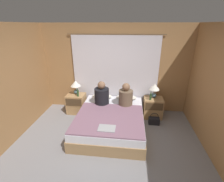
# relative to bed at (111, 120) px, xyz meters

# --- Properties ---
(ground_plane) EXTENTS (16.00, 16.00, 0.00)m
(ground_plane) POSITION_rel_bed_xyz_m (0.00, -0.88, -0.22)
(ground_plane) COLOR gray
(wall_back) EXTENTS (4.28, 0.06, 2.50)m
(wall_back) POSITION_rel_bed_xyz_m (0.00, 1.12, 1.03)
(wall_back) COLOR #A37547
(wall_back) RESTS_ON ground_plane
(curtain_panel) EXTENTS (2.64, 0.02, 2.22)m
(curtain_panel) POSITION_rel_bed_xyz_m (0.00, 1.05, 0.89)
(curtain_panel) COLOR silver
(curtain_panel) RESTS_ON ground_plane
(bed) EXTENTS (1.62, 2.00, 0.45)m
(bed) POSITION_rel_bed_xyz_m (0.00, 0.00, 0.00)
(bed) COLOR #99754C
(bed) RESTS_ON ground_plane
(nightstand_left) EXTENTS (0.51, 0.44, 0.57)m
(nightstand_left) POSITION_rel_bed_xyz_m (-1.11, 0.70, 0.06)
(nightstand_left) COLOR #A87F51
(nightstand_left) RESTS_ON ground_plane
(nightstand_right) EXTENTS (0.51, 0.44, 0.57)m
(nightstand_right) POSITION_rel_bed_xyz_m (1.11, 0.70, 0.06)
(nightstand_right) COLOR #A87F51
(nightstand_right) RESTS_ON ground_plane
(lamp_left) EXTENTS (0.29, 0.29, 0.40)m
(lamp_left) POSITION_rel_bed_xyz_m (-1.11, 0.78, 0.61)
(lamp_left) COLOR slate
(lamp_left) RESTS_ON nightstand_left
(lamp_right) EXTENTS (0.29, 0.29, 0.40)m
(lamp_right) POSITION_rel_bed_xyz_m (1.11, 0.78, 0.61)
(lamp_right) COLOR slate
(lamp_right) RESTS_ON nightstand_right
(pillow_left) EXTENTS (0.59, 0.29, 0.12)m
(pillow_left) POSITION_rel_bed_xyz_m (-0.36, 0.81, 0.29)
(pillow_left) COLOR silver
(pillow_left) RESTS_ON bed
(pillow_right) EXTENTS (0.59, 0.29, 0.12)m
(pillow_right) POSITION_rel_bed_xyz_m (0.36, 0.81, 0.29)
(pillow_right) COLOR silver
(pillow_right) RESTS_ON bed
(blanket_on_bed) EXTENTS (1.56, 1.38, 0.03)m
(blanket_on_bed) POSITION_rel_bed_xyz_m (0.00, -0.28, 0.24)
(blanket_on_bed) COLOR slate
(blanket_on_bed) RESTS_ON bed
(person_left_in_bed) EXTENTS (0.39, 0.39, 0.64)m
(person_left_in_bed) POSITION_rel_bed_xyz_m (-0.29, 0.45, 0.48)
(person_left_in_bed) COLOR black
(person_left_in_bed) RESTS_ON bed
(person_right_in_bed) EXTENTS (0.37, 0.37, 0.62)m
(person_right_in_bed) POSITION_rel_bed_xyz_m (0.35, 0.45, 0.48)
(person_right_in_bed) COLOR brown
(person_right_in_bed) RESTS_ON bed
(beer_bottle_on_left_stand) EXTENTS (0.06, 0.06, 0.24)m
(beer_bottle_on_left_stand) POSITION_rel_bed_xyz_m (-1.01, 0.60, 0.44)
(beer_bottle_on_left_stand) COLOR #2D4C28
(beer_bottle_on_left_stand) RESTS_ON nightstand_left
(beer_bottle_on_right_stand) EXTENTS (0.06, 0.06, 0.23)m
(beer_bottle_on_right_stand) POSITION_rel_bed_xyz_m (1.01, 0.60, 0.44)
(beer_bottle_on_right_stand) COLOR #2D4C28
(beer_bottle_on_right_stand) RESTS_ON nightstand_right
(laptop_on_bed) EXTENTS (0.35, 0.25, 0.02)m
(laptop_on_bed) POSITION_rel_bed_xyz_m (0.01, -0.71, 0.27)
(laptop_on_bed) COLOR #9EA0A5
(laptop_on_bed) RESTS_ON blanket_on_bed
(handbag_on_floor) EXTENTS (0.28, 0.15, 0.33)m
(handbag_on_floor) POSITION_rel_bed_xyz_m (1.12, 0.32, -0.12)
(handbag_on_floor) COLOR black
(handbag_on_floor) RESTS_ON ground_plane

